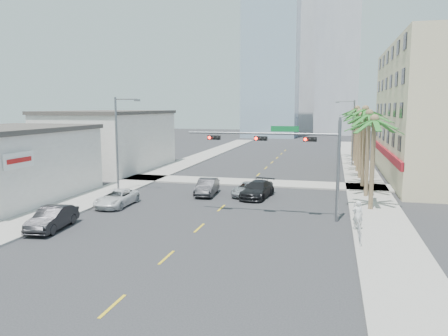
# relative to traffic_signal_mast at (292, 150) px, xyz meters

# --- Properties ---
(ground) EXTENTS (260.00, 260.00, 0.00)m
(ground) POSITION_rel_traffic_signal_mast_xyz_m (-5.78, -7.95, -5.06)
(ground) COLOR #262628
(ground) RESTS_ON ground
(sidewalk_right) EXTENTS (4.00, 120.00, 0.15)m
(sidewalk_right) POSITION_rel_traffic_signal_mast_xyz_m (6.22, 12.05, -4.99)
(sidewalk_right) COLOR gray
(sidewalk_right) RESTS_ON ground
(sidewalk_left) EXTENTS (4.00, 120.00, 0.15)m
(sidewalk_left) POSITION_rel_traffic_signal_mast_xyz_m (-17.78, 12.05, -4.99)
(sidewalk_left) COLOR gray
(sidewalk_left) RESTS_ON ground
(sidewalk_cross) EXTENTS (80.00, 4.00, 0.15)m
(sidewalk_cross) POSITION_rel_traffic_signal_mast_xyz_m (-5.78, 14.05, -4.99)
(sidewalk_cross) COLOR gray
(sidewalk_cross) RESTS_ON ground
(building_left_near) EXTENTS (10.00, 16.00, 6.00)m
(building_left_near) POSITION_rel_traffic_signal_mast_xyz_m (-24.78, 0.05, -2.06)
(building_left_near) COLOR beige
(building_left_near) RESTS_ON ground
(building_left_far) EXTENTS (11.00, 18.00, 7.20)m
(building_left_far) POSITION_rel_traffic_signal_mast_xyz_m (-25.28, 20.05, -1.46)
(building_left_far) COLOR beige
(building_left_far) RESTS_ON ground
(tower_far_left) EXTENTS (14.00, 14.00, 48.00)m
(tower_far_left) POSITION_rel_traffic_signal_mast_xyz_m (-13.78, 87.05, 18.94)
(tower_far_left) COLOR #99B2C6
(tower_far_left) RESTS_ON ground
(tower_far_right) EXTENTS (12.00, 12.00, 60.00)m
(tower_far_right) POSITION_rel_traffic_signal_mast_xyz_m (3.22, 102.05, 24.94)
(tower_far_right) COLOR #ADADB2
(tower_far_right) RESTS_ON ground
(tower_far_center) EXTENTS (16.00, 16.00, 42.00)m
(tower_far_center) POSITION_rel_traffic_signal_mast_xyz_m (-8.78, 117.05, 15.94)
(tower_far_center) COLOR #ADADB2
(tower_far_center) RESTS_ON ground
(traffic_signal_mast) EXTENTS (11.12, 0.54, 7.20)m
(traffic_signal_mast) POSITION_rel_traffic_signal_mast_xyz_m (0.00, 0.00, 0.00)
(traffic_signal_mast) COLOR slate
(traffic_signal_mast) RESTS_ON ground
(palm_tree_0) EXTENTS (4.80, 4.80, 7.80)m
(palm_tree_0) POSITION_rel_traffic_signal_mast_xyz_m (5.82, 4.05, 2.02)
(palm_tree_0) COLOR brown
(palm_tree_0) RESTS_ON ground
(palm_tree_1) EXTENTS (4.80, 4.80, 8.16)m
(palm_tree_1) POSITION_rel_traffic_signal_mast_xyz_m (5.82, 9.25, 2.37)
(palm_tree_1) COLOR brown
(palm_tree_1) RESTS_ON ground
(palm_tree_2) EXTENTS (4.80, 4.80, 8.52)m
(palm_tree_2) POSITION_rel_traffic_signal_mast_xyz_m (5.82, 14.45, 2.72)
(palm_tree_2) COLOR brown
(palm_tree_2) RESTS_ON ground
(palm_tree_3) EXTENTS (4.80, 4.80, 7.80)m
(palm_tree_3) POSITION_rel_traffic_signal_mast_xyz_m (5.82, 19.65, 2.02)
(palm_tree_3) COLOR brown
(palm_tree_3) RESTS_ON ground
(palm_tree_4) EXTENTS (4.80, 4.80, 8.16)m
(palm_tree_4) POSITION_rel_traffic_signal_mast_xyz_m (5.82, 24.85, 2.37)
(palm_tree_4) COLOR brown
(palm_tree_4) RESTS_ON ground
(palm_tree_5) EXTENTS (4.80, 4.80, 8.52)m
(palm_tree_5) POSITION_rel_traffic_signal_mast_xyz_m (5.82, 30.05, 2.72)
(palm_tree_5) COLOR brown
(palm_tree_5) RESTS_ON ground
(palm_tree_6) EXTENTS (4.80, 4.80, 7.80)m
(palm_tree_6) POSITION_rel_traffic_signal_mast_xyz_m (5.82, 35.25, 2.02)
(palm_tree_6) COLOR brown
(palm_tree_6) RESTS_ON ground
(palm_tree_7) EXTENTS (4.80, 4.80, 8.16)m
(palm_tree_7) POSITION_rel_traffic_signal_mast_xyz_m (5.82, 40.45, 2.37)
(palm_tree_7) COLOR brown
(palm_tree_7) RESTS_ON ground
(streetlight_left) EXTENTS (2.55, 0.25, 9.00)m
(streetlight_left) POSITION_rel_traffic_signal_mast_xyz_m (-16.78, 6.05, -0.00)
(streetlight_left) COLOR slate
(streetlight_left) RESTS_ON ground
(streetlight_right) EXTENTS (2.55, 0.25, 9.00)m
(streetlight_right) POSITION_rel_traffic_signal_mast_xyz_m (5.21, 30.05, -0.00)
(streetlight_right) COLOR slate
(streetlight_right) RESTS_ON ground
(guardrail) EXTENTS (0.08, 8.08, 1.00)m
(guardrail) POSITION_rel_traffic_signal_mast_xyz_m (4.52, -1.95, -4.39)
(guardrail) COLOR silver
(guardrail) RESTS_ON ground
(car_parked_mid) EXTENTS (2.13, 4.78, 1.52)m
(car_parked_mid) POSITION_rel_traffic_signal_mast_xyz_m (-15.18, -6.64, -4.30)
(car_parked_mid) COLOR black
(car_parked_mid) RESTS_ON ground
(car_parked_far) EXTENTS (2.28, 4.85, 1.34)m
(car_parked_far) POSITION_rel_traffic_signal_mast_xyz_m (-14.33, 0.67, -4.39)
(car_parked_far) COLOR silver
(car_parked_far) RESTS_ON ground
(car_lane_left) EXTENTS (1.97, 4.70, 1.51)m
(car_lane_left) POSITION_rel_traffic_signal_mast_xyz_m (-8.39, 6.87, -4.31)
(car_lane_left) COLOR black
(car_lane_left) RESTS_ON ground
(car_lane_center) EXTENTS (2.55, 4.63, 1.23)m
(car_lane_center) POSITION_rel_traffic_signal_mast_xyz_m (-4.72, 7.45, -4.45)
(car_lane_center) COLOR #BDBCC2
(car_lane_center) RESTS_ON ground
(car_lane_right) EXTENTS (2.78, 5.40, 1.50)m
(car_lane_right) POSITION_rel_traffic_signal_mast_xyz_m (-3.65, 6.80, -4.31)
(car_lane_right) COLOR black
(car_lane_right) RESTS_ON ground
(pedestrian) EXTENTS (0.74, 0.52, 1.91)m
(pedestrian) POSITION_rel_traffic_signal_mast_xyz_m (4.52, -2.23, -3.96)
(pedestrian) COLOR silver
(pedestrian) RESTS_ON sidewalk_right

